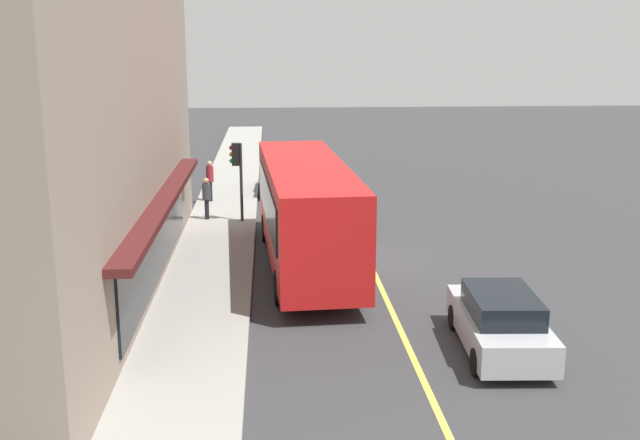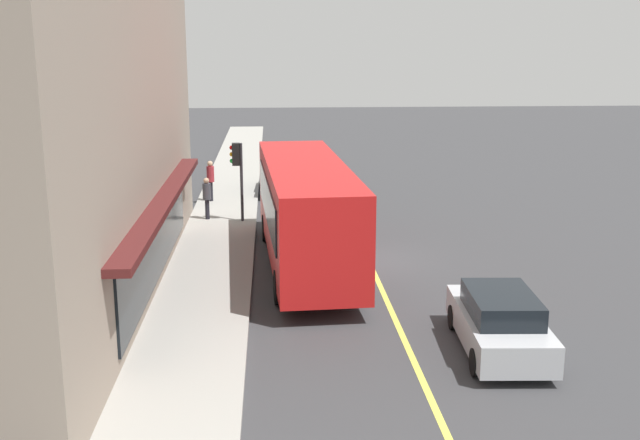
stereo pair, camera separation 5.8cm
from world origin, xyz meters
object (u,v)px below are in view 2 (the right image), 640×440
(pedestrian_at_corner, at_px, (210,177))
(bus, at_px, (306,209))
(car_navy, at_px, (281,177))
(pedestrian_waiting, at_px, (207,194))
(traffic_light, at_px, (237,163))
(car_silver, at_px, (499,322))

(pedestrian_at_corner, bearing_deg, bus, -158.93)
(car_navy, distance_m, pedestrian_at_corner, 4.19)
(pedestrian_at_corner, height_order, pedestrian_waiting, pedestrian_at_corner)
(traffic_light, xyz_separation_m, car_silver, (-13.41, -6.81, -1.79))
(pedestrian_at_corner, xyz_separation_m, pedestrian_waiting, (-3.62, -0.12, -0.09))
(pedestrian_at_corner, relative_size, pedestrian_waiting, 1.08)
(car_navy, bearing_deg, traffic_light, 164.47)
(bus, bearing_deg, car_navy, 2.89)
(pedestrian_at_corner, distance_m, pedestrian_waiting, 3.62)
(traffic_light, distance_m, pedestrian_at_corner, 4.44)
(bus, bearing_deg, pedestrian_at_corner, 21.07)
(car_silver, relative_size, pedestrian_waiting, 2.54)
(traffic_light, distance_m, car_navy, 7.08)
(traffic_light, xyz_separation_m, car_navy, (6.60, -1.83, -1.79))
(car_silver, distance_m, car_navy, 20.63)
(bus, height_order, car_silver, bus)
(pedestrian_at_corner, bearing_deg, pedestrian_waiting, -178.09)
(bus, relative_size, car_silver, 2.56)
(traffic_light, relative_size, pedestrian_at_corner, 1.72)
(car_silver, distance_m, pedestrian_waiting, 16.03)
(bus, height_order, pedestrian_waiting, bus)
(car_navy, height_order, pedestrian_waiting, pedestrian_waiting)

